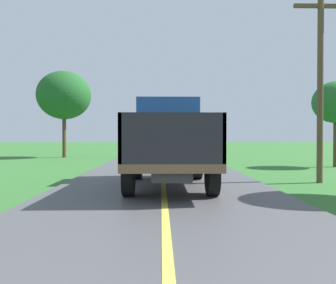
# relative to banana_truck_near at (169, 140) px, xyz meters

# --- Properties ---
(banana_truck_near) EXTENTS (2.38, 5.82, 2.80)m
(banana_truck_near) POSITION_rel_banana_truck_near_xyz_m (0.00, 0.00, 0.00)
(banana_truck_near) COLOR #2D2D30
(banana_truck_near) RESTS_ON road_surface
(utility_pole_roadside) EXTENTS (1.83, 0.20, 6.38)m
(utility_pole_roadside) POSITION_rel_banana_truck_near_xyz_m (5.14, 0.37, 1.98)
(utility_pole_roadside) COLOR brown
(utility_pole_roadside) RESTS_ON ground
(roadside_tree_near_left) EXTENTS (2.41, 2.41, 4.44)m
(roadside_tree_near_left) POSITION_rel_banana_truck_near_xyz_m (8.81, 6.23, 1.85)
(roadside_tree_near_left) COLOR #4C3823
(roadside_tree_near_left) RESTS_ON ground
(roadside_tree_far_left) EXTENTS (4.01, 4.01, 6.49)m
(roadside_tree_far_left) POSITION_rel_banana_truck_near_xyz_m (-7.56, 14.52, 3.20)
(roadside_tree_far_left) COLOR #4C3823
(roadside_tree_far_left) RESTS_ON ground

